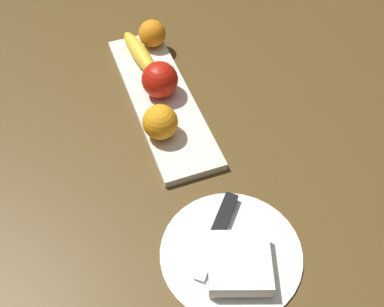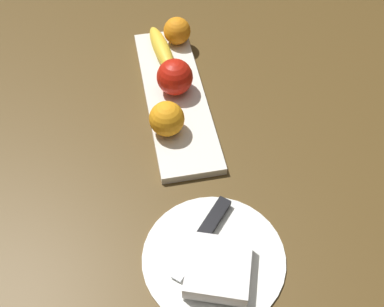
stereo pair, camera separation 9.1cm
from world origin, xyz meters
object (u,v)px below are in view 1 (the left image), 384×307
orange_near_banana (152,34)px  dinner_plate (231,252)px  folded_napkin (239,263)px  apple (160,80)px  knife (222,221)px  banana (140,54)px  orange_near_apple (160,122)px  fruit_tray (161,99)px

orange_near_banana → dinner_plate: 0.58m
orange_near_banana → folded_napkin: bearing=-3.4°
apple → orange_near_banana: 0.17m
knife → folded_napkin: bearing=37.7°
apple → dinner_plate: size_ratio=0.32×
knife → apple: bearing=-138.1°
orange_near_banana → dinner_plate: (0.58, -0.04, -0.05)m
apple → dinner_plate: (0.41, -0.00, -0.05)m
knife → orange_near_banana: bearing=-142.0°
banana → orange_near_apple: 0.24m
fruit_tray → apple: bearing=167.3°
apple → orange_near_banana: (-0.17, 0.03, -0.01)m
banana → orange_near_banana: size_ratio=2.67×
apple → knife: 0.35m
fruit_tray → banana: (-0.14, -0.01, 0.03)m
orange_near_apple → fruit_tray: bearing=162.2°
orange_near_apple → dinner_plate: size_ratio=0.29×
knife → banana: bearing=-137.0°
fruit_tray → banana: size_ratio=2.58×
folded_napkin → orange_near_banana: bearing=176.6°
dinner_plate → orange_near_apple: bearing=-173.4°
banana → folded_napkin: bearing=-6.3°
orange_near_apple → dinner_plate: 0.30m
banana → knife: 0.48m
orange_near_banana → folded_napkin: orange_near_banana is taller
orange_near_apple → folded_napkin: size_ratio=0.67×
dinner_plate → knife: size_ratio=1.68×
fruit_tray → dinner_plate: size_ratio=1.81×
dinner_plate → knife: knife is taller
banana → apple: bearing=-2.3°
apple → knife: bearing=0.6°
orange_near_apple → orange_near_banana: (-0.29, 0.07, -0.00)m
apple → banana: size_ratio=0.46×
orange_near_banana → knife: bearing=-3.4°
folded_napkin → knife: bearing=176.4°
fruit_tray → orange_near_apple: (0.11, -0.03, 0.05)m
fruit_tray → folded_napkin: 0.43m
fruit_tray → knife: knife is taller
orange_near_banana → dinner_plate: size_ratio=0.26×
orange_near_banana → folded_napkin: (0.61, -0.04, -0.03)m
orange_near_apple → folded_napkin: bearing=6.0°
knife → dinner_plate: bearing=35.8°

